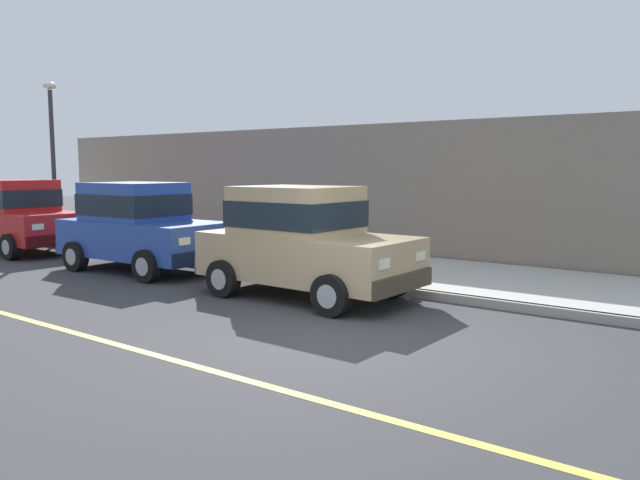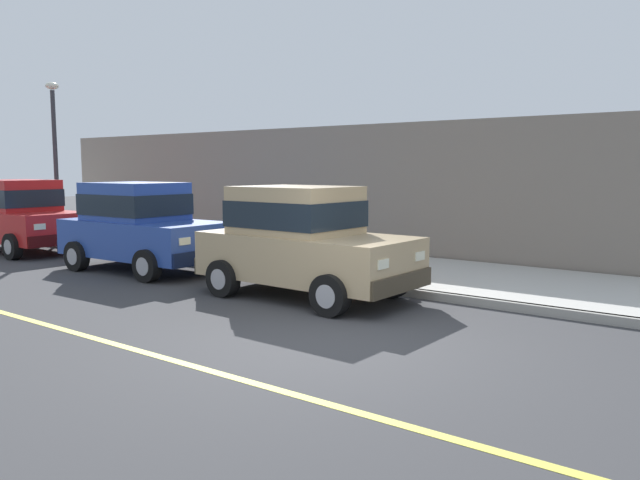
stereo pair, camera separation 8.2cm
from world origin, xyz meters
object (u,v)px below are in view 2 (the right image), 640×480
Objects in this scene: car_tan_hatchback at (302,240)px; fire_hydrant at (396,263)px; car_blue_hatchback at (140,225)px; car_red_hatchback at (21,215)px; dog_white at (335,250)px; street_lamp at (55,142)px.

fire_hydrant is (1.57, -0.93, -0.50)m from car_tan_hatchback.
car_red_hatchback is (-0.02, 4.95, 0.00)m from car_blue_hatchback.
car_blue_hatchback reaches higher than dog_white.
fire_hydrant is (-1.09, -2.13, 0.05)m from dog_white.
fire_hydrant is at bearing -117.03° from dog_white.
car_red_hatchback is 8.65m from dog_white.
dog_white is at bearing -51.79° from car_blue_hatchback.
dog_white is (2.60, -8.23, -0.55)m from car_red_hatchback.
car_red_hatchback is at bearing 90.21° from car_blue_hatchback.
car_blue_hatchback is at bearing -103.98° from street_lamp.
car_tan_hatchback is 1.89m from fire_hydrant.
street_lamp reaches higher than dog_white.
car_tan_hatchback is 5.86× the size of dog_white.
dog_white is (2.58, -3.28, -0.55)m from car_blue_hatchback.
car_tan_hatchback and car_red_hatchback have the same top height.
dog_white is at bearing -72.47° from car_red_hatchback.
car_tan_hatchback is at bearing 149.42° from fire_hydrant.
car_red_hatchback is at bearing -155.52° from street_lamp.
car_red_hatchback is 5.85× the size of dog_white.
car_red_hatchback is 5.29× the size of fire_hydrant.
car_red_hatchback is at bearing 107.53° from dog_white.
car_tan_hatchback reaches higher than dog_white.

